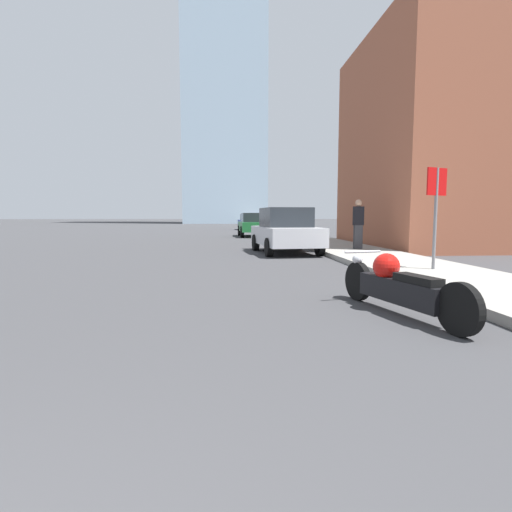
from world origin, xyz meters
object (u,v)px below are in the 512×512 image
Objects in this scene: parked_car_silver at (285,231)px; pedestrian at (358,223)px; motorcycle at (397,285)px; parked_car_blue at (249,222)px; parked_car_green at (254,224)px; stop_sign at (436,200)px.

pedestrian reaches higher than parked_car_silver.
motorcycle is 9.12m from parked_car_silver.
motorcycle is 34.11m from parked_car_blue.
parked_car_green is (-0.25, 11.94, -0.01)m from parked_car_silver.
pedestrian reaches higher than motorcycle.
motorcycle is 1.44× the size of pedestrian.
parked_car_silver is 2.66m from pedestrian.
parked_car_blue is (-0.01, 34.11, 0.38)m from motorcycle.
pedestrian is at bearing -77.98° from parked_car_green.
parked_car_silver is 0.90× the size of parked_car_blue.
pedestrian is (2.64, -0.11, 0.27)m from parked_car_silver.
parked_car_green is at bearing 103.52° from pedestrian.
parked_car_silver is 25.00m from parked_car_blue.
parked_car_green is 0.96× the size of parked_car_blue.
stop_sign is 1.25× the size of pedestrian.
parked_car_silver is at bearing -94.38° from parked_car_blue.
parked_car_blue is 2.58× the size of pedestrian.
stop_sign is at bearing -72.56° from parked_car_silver.
parked_car_silver is at bearing 76.87° from motorcycle.
motorcycle is at bearing -124.67° from stop_sign.
parked_car_blue is at bearing 75.98° from motorcycle.
parked_car_green is at bearing 85.41° from parked_car_silver.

